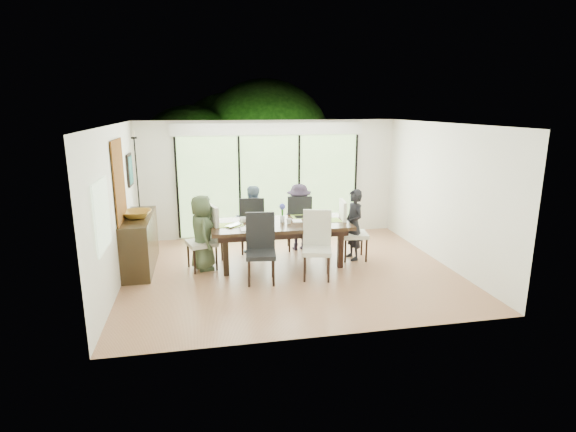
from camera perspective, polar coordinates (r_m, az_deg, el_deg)
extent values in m
cube|color=brown|center=(8.47, 0.33, -7.02)|extent=(6.00, 5.00, 0.01)
cube|color=white|center=(7.92, 0.36, 11.63)|extent=(6.00, 5.00, 0.01)
cube|color=silver|center=(10.52, -2.39, 4.73)|extent=(6.00, 0.02, 2.70)
cube|color=white|center=(5.72, 5.36, -3.05)|extent=(6.00, 0.02, 2.70)
cube|color=silver|center=(8.06, -21.13, 1.02)|extent=(0.02, 5.00, 2.70)
cube|color=beige|center=(9.16, 19.14, 2.63)|extent=(0.02, 5.00, 2.70)
cube|color=#598C3F|center=(10.50, -2.35, 3.89)|extent=(4.20, 0.02, 2.30)
cube|color=white|center=(10.35, -2.41, 10.99)|extent=(4.40, 0.06, 0.28)
cube|color=black|center=(10.39, -13.88, 3.39)|extent=(0.05, 0.04, 2.30)
cube|color=black|center=(10.41, -6.15, 3.73)|extent=(0.05, 0.04, 2.30)
cube|color=black|center=(10.62, 1.40, 4.01)|extent=(0.05, 0.04, 2.30)
cube|color=black|center=(11.01, 8.55, 4.20)|extent=(0.05, 0.04, 2.30)
cube|color=#8CAD7F|center=(6.87, -22.54, 0.09)|extent=(0.02, 0.90, 1.00)
cube|color=brown|center=(11.67, -2.99, -1.40)|extent=(6.00, 1.80, 0.10)
cube|color=brown|center=(12.31, -3.56, 2.26)|extent=(6.00, 0.08, 0.06)
sphere|color=#14380F|center=(13.05, -12.12, 6.60)|extent=(3.20, 3.20, 3.20)
sphere|color=#14380F|center=(13.75, -2.87, 8.75)|extent=(4.00, 4.00, 4.00)
sphere|color=#14380F|center=(13.42, 5.33, 6.26)|extent=(2.80, 2.80, 2.80)
sphere|color=#14380F|center=(14.36, -7.26, 8.14)|extent=(3.60, 3.60, 3.60)
cube|color=black|center=(8.62, -0.98, -1.08)|extent=(2.64, 1.21, 0.07)
cube|color=black|center=(8.64, -0.98, -1.71)|extent=(2.42, 0.99, 0.11)
cube|color=black|center=(8.21, -7.90, -4.99)|extent=(0.10, 0.10, 0.76)
cube|color=black|center=(8.58, 6.68, -4.10)|extent=(0.10, 0.10, 0.76)
cube|color=black|center=(9.03, -8.23, -3.25)|extent=(0.10, 0.10, 0.76)
cube|color=black|center=(9.37, 5.08, -2.53)|extent=(0.10, 0.10, 0.76)
imported|color=#425136|center=(8.51, -10.84, -2.09)|extent=(0.50, 0.71, 1.42)
imported|color=black|center=(9.01, 8.33, -1.11)|extent=(0.51, 0.72, 1.42)
imported|color=slate|center=(9.37, -4.59, -0.42)|extent=(0.68, 0.45, 1.42)
imported|color=#2A2132|center=(9.53, 1.39, -0.14)|extent=(0.67, 0.44, 1.42)
cube|color=#97B741|center=(8.50, -7.30, -1.15)|extent=(0.48, 0.35, 0.01)
cube|color=#87AE3E|center=(8.82, 5.11, -0.54)|extent=(0.48, 0.35, 0.01)
cube|color=olive|center=(8.93, -4.28, -0.35)|extent=(0.48, 0.35, 0.01)
cube|color=#80A53B|center=(9.09, 1.98, -0.05)|extent=(0.48, 0.35, 0.01)
cube|color=white|center=(8.24, -4.38, -1.54)|extent=(0.48, 0.35, 0.01)
cube|color=black|center=(8.89, -3.60, -0.33)|extent=(0.29, 0.20, 0.01)
cube|color=black|center=(9.03, 1.75, -0.09)|extent=(0.26, 0.19, 0.01)
cube|color=white|center=(8.71, 3.62, -0.71)|extent=(0.33, 0.24, 0.00)
cube|color=white|center=(8.24, -4.38, -1.43)|extent=(0.29, 0.29, 0.03)
cube|color=orange|center=(8.23, -4.38, -1.30)|extent=(0.22, 0.22, 0.02)
cylinder|color=silver|center=(8.65, -0.72, -0.34)|extent=(0.09, 0.09, 0.13)
cylinder|color=#337226|center=(8.62, -0.72, 0.51)|extent=(0.04, 0.04, 0.18)
sphere|color=#4E53C4|center=(8.59, -0.72, 1.22)|extent=(0.12, 0.12, 0.12)
imported|color=silver|center=(8.40, -6.57, -1.22)|extent=(0.42, 0.42, 0.03)
imported|color=white|center=(8.65, -5.73, -0.50)|extent=(0.18, 0.18, 0.11)
imported|color=white|center=(8.53, 0.13, -0.65)|extent=(0.13, 0.13, 0.10)
imported|color=white|center=(8.86, 4.00, -0.12)|extent=(0.16, 0.16, 0.11)
imported|color=white|center=(8.70, 0.58, -0.64)|extent=(0.21, 0.26, 0.02)
cube|color=black|center=(8.93, -18.31, -3.17)|extent=(0.50, 1.79, 1.01)
imported|color=olive|center=(8.70, -18.66, 0.23)|extent=(0.53, 0.53, 0.13)
cylinder|color=black|center=(9.14, -18.30, 0.61)|extent=(0.11, 0.11, 0.04)
cylinder|color=black|center=(9.02, -18.64, 4.98)|extent=(0.03, 0.03, 1.40)
cylinder|color=black|center=(8.94, -18.98, 9.38)|extent=(0.11, 0.11, 0.03)
cylinder|color=silver|center=(8.94, -19.01, 9.81)|extent=(0.04, 0.04, 0.11)
cube|color=#964E15|center=(8.38, -20.62, 3.96)|extent=(0.02, 1.00, 1.50)
cube|color=black|center=(9.64, -19.44, 5.54)|extent=(0.03, 0.55, 0.65)
cube|color=#184F4E|center=(9.64, -19.32, 5.54)|extent=(0.01, 0.45, 0.55)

